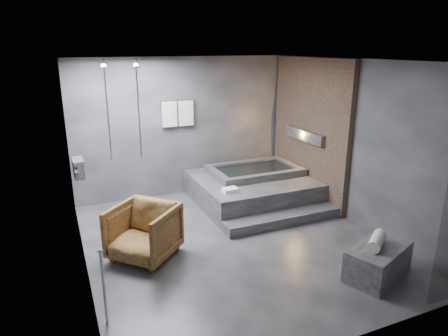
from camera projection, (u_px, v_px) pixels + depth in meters
name	position (u px, v px, depth m)	size (l,w,h in m)	color
room	(252.00, 130.00, 6.23)	(5.00, 5.04, 2.82)	#28282A
tub_deck	(252.00, 189.00, 7.98)	(2.20, 2.00, 0.50)	#2D2D2F
tub_step	(283.00, 219.00, 6.99)	(2.20, 0.36, 0.18)	#2D2D2F
concrete_bench	(378.00, 261.00, 5.37)	(0.97, 0.53, 0.44)	#323234
driftwood_chair	(144.00, 232.00, 5.81)	(0.86, 0.88, 0.80)	#442A11
rolled_towel	(377.00, 241.00, 5.29)	(0.17, 0.17, 0.46)	white
deck_towel	(230.00, 190.00, 7.11)	(0.27, 0.20, 0.07)	white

